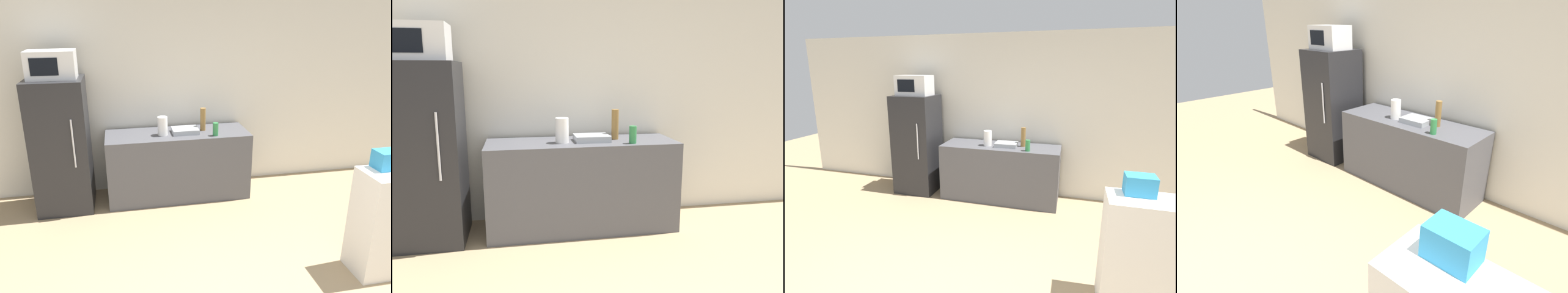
# 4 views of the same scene
# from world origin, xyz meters

# --- Properties ---
(wall_back) EXTENTS (8.00, 0.06, 2.60)m
(wall_back) POSITION_xyz_m (0.00, 3.27, 1.30)
(wall_back) COLOR silver
(wall_back) RESTS_ON ground_plane
(refrigerator) EXTENTS (0.65, 0.64, 1.63)m
(refrigerator) POSITION_xyz_m (-1.52, 2.84, 0.82)
(refrigerator) COLOR #232326
(refrigerator) RESTS_ON ground_plane
(microwave) EXTENTS (0.53, 0.36, 0.32)m
(microwave) POSITION_xyz_m (-1.52, 2.84, 1.79)
(microwave) COLOR white
(microwave) RESTS_ON refrigerator
(counter) EXTENTS (1.83, 0.64, 0.88)m
(counter) POSITION_xyz_m (-0.09, 2.88, 0.44)
(counter) COLOR #4C4C51
(counter) RESTS_ON ground_plane
(sink_basin) EXTENTS (0.33, 0.27, 0.06)m
(sink_basin) POSITION_xyz_m (0.01, 2.86, 0.91)
(sink_basin) COLOR #9EA3A8
(sink_basin) RESTS_ON counter
(bottle_tall) EXTENTS (0.07, 0.07, 0.30)m
(bottle_tall) POSITION_xyz_m (0.26, 2.92, 1.03)
(bottle_tall) COLOR olive
(bottle_tall) RESTS_ON counter
(bottle_short) EXTENTS (0.07, 0.07, 0.16)m
(bottle_short) POSITION_xyz_m (0.37, 2.67, 0.96)
(bottle_short) COLOR #2D7F42
(bottle_short) RESTS_ON counter
(paper_towel_roll) EXTENTS (0.13, 0.13, 0.24)m
(paper_towel_roll) POSITION_xyz_m (-0.28, 2.82, 1.00)
(paper_towel_roll) COLOR white
(paper_towel_roll) RESTS_ON counter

